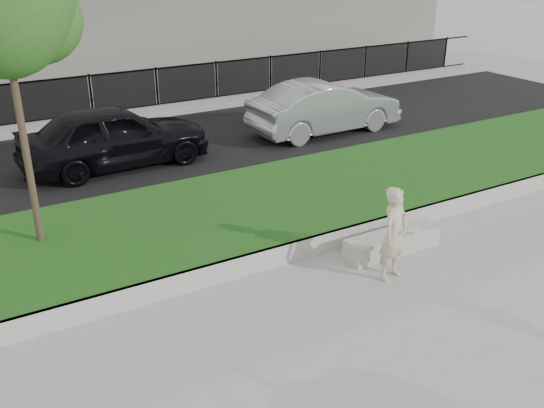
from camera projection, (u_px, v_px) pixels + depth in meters
ground at (320, 288)px, 10.37m from camera, size 90.00×90.00×0.00m
grass_bank at (239, 215)px, 12.67m from camera, size 34.00×4.00×0.40m
grass_kerb at (288, 253)px, 11.11m from camera, size 34.00×0.08×0.40m
street at (149, 150)px, 17.09m from camera, size 34.00×7.00×0.04m
far_pavement at (104, 113)px, 20.63m from camera, size 34.00×3.00×0.12m
iron_fence at (111, 105)px, 19.65m from camera, size 32.00×0.30×1.50m
stone_bench at (392, 242)px, 11.50m from camera, size 1.98×0.50×0.41m
man at (394, 234)px, 10.37m from camera, size 0.72×0.59×1.70m
book at (413, 230)px, 11.48m from camera, size 0.30×0.27×0.03m
car_dark at (114, 136)px, 15.52m from camera, size 4.87×2.08×1.64m
car_silver at (325, 107)px, 18.34m from camera, size 4.79×1.77×1.57m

